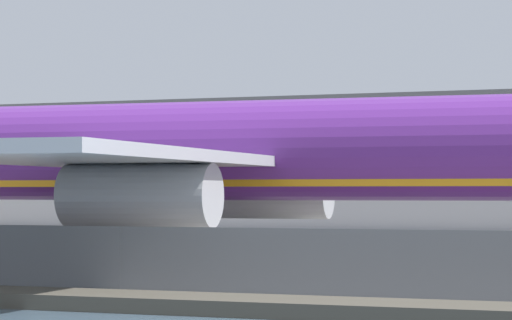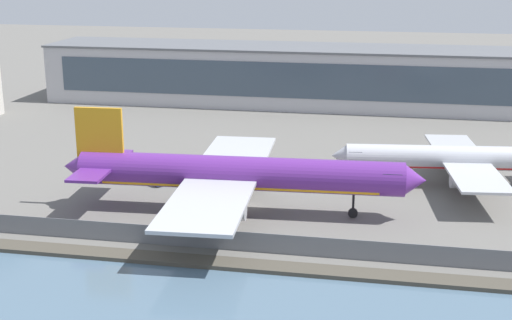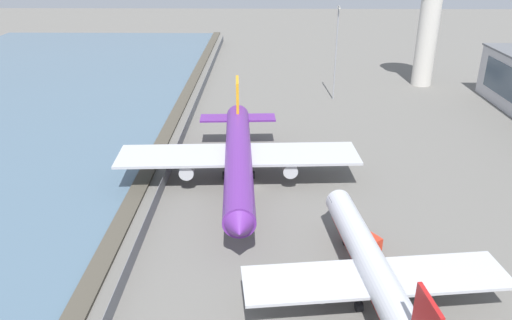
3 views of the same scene
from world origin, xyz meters
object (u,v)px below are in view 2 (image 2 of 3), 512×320
(cargo_jet_purple, at_px, (234,174))
(ops_van, at_px, (379,172))
(baggage_tug, at_px, (156,180))
(passenger_jet_silver, at_px, (457,159))

(cargo_jet_purple, distance_m, ops_van, 27.89)
(baggage_tug, xyz_separation_m, ops_van, (34.63, 9.44, 0.47))
(cargo_jet_purple, height_order, ops_van, cargo_jet_purple)
(passenger_jet_silver, bearing_deg, cargo_jet_purple, -150.43)
(cargo_jet_purple, relative_size, ops_van, 9.37)
(passenger_jet_silver, relative_size, baggage_tug, 10.84)
(baggage_tug, bearing_deg, cargo_jet_purple, -33.25)
(baggage_tug, bearing_deg, ops_van, 15.24)
(passenger_jet_silver, height_order, baggage_tug, passenger_jet_silver)
(passenger_jet_silver, bearing_deg, ops_van, 174.11)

